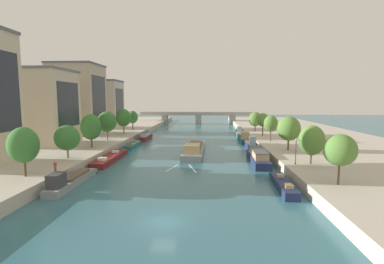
{
  "coord_description": "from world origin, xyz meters",
  "views": [
    {
      "loc": [
        4.3,
        -26.59,
        12.2
      ],
      "look_at": [
        0.0,
        53.08,
        2.88
      ],
      "focal_mm": 26.35,
      "sensor_mm": 36.0,
      "label": 1
    }
  ],
  "objects_px": {
    "moored_boat_left_lone": "(70,180)",
    "person_on_quay": "(55,166)",
    "tree_left_nearest": "(133,117)",
    "tree_right_past_mid": "(289,129)",
    "moored_boat_left_gap_after": "(133,145)",
    "bridge_far": "(198,116)",
    "moored_boat_right_upstream": "(250,145)",
    "tree_left_third": "(91,127)",
    "moored_boat_right_far": "(258,157)",
    "tree_right_second": "(312,140)",
    "tree_left_far": "(23,145)",
    "tree_right_third": "(271,124)",
    "moored_boat_left_upstream": "(111,158)",
    "tree_left_midway": "(107,122)",
    "tree_right_nearest": "(263,120)",
    "moored_boat_right_downstream": "(243,138)",
    "moored_boat_right_end": "(283,185)",
    "tree_right_far": "(255,119)",
    "tree_right_distant": "(340,150)",
    "moored_boat_left_far": "(146,136)",
    "lamppost_right_bank": "(296,150)",
    "moored_boat_right_lone": "(238,132)",
    "tree_left_second": "(124,118)",
    "tree_left_past_mid": "(67,138)",
    "barge_midriver": "(194,149)"
  },
  "relations": [
    {
      "from": "moored_boat_left_lone",
      "to": "person_on_quay",
      "type": "relative_size",
      "value": 7.97
    },
    {
      "from": "tree_left_nearest",
      "to": "tree_right_past_mid",
      "type": "xyz_separation_m",
      "value": [
        42.29,
        -36.77,
        0.15
      ]
    },
    {
      "from": "moored_boat_left_gap_after",
      "to": "bridge_far",
      "type": "height_order",
      "value": "bridge_far"
    },
    {
      "from": "moored_boat_right_upstream",
      "to": "tree_left_third",
      "type": "xyz_separation_m",
      "value": [
        -35.86,
        -10.2,
        5.19
      ]
    },
    {
      "from": "moored_boat_right_far",
      "to": "tree_right_second",
      "type": "bearing_deg",
      "value": -49.84
    },
    {
      "from": "tree_left_far",
      "to": "tree_right_third",
      "type": "relative_size",
      "value": 1.04
    },
    {
      "from": "moored_boat_left_upstream",
      "to": "tree_left_midway",
      "type": "distance_m",
      "value": 18.78
    },
    {
      "from": "moored_boat_left_lone",
      "to": "bridge_far",
      "type": "xyz_separation_m",
      "value": [
        14.91,
        101.54,
        2.87
      ]
    },
    {
      "from": "moored_boat_left_lone",
      "to": "tree_right_nearest",
      "type": "height_order",
      "value": "tree_right_nearest"
    },
    {
      "from": "moored_boat_left_gap_after",
      "to": "tree_right_second",
      "type": "distance_m",
      "value": 43.54
    },
    {
      "from": "moored_boat_right_downstream",
      "to": "tree_right_third",
      "type": "height_order",
      "value": "tree_right_third"
    },
    {
      "from": "moored_boat_right_end",
      "to": "tree_right_far",
      "type": "xyz_separation_m",
      "value": [
        5.52,
        56.12,
        5.04
      ]
    },
    {
      "from": "tree_right_distant",
      "to": "tree_left_third",
      "type": "bearing_deg",
      "value": 149.18
    },
    {
      "from": "tree_left_third",
      "to": "tree_right_far",
      "type": "height_order",
      "value": "tree_left_third"
    },
    {
      "from": "tree_right_distant",
      "to": "tree_right_third",
      "type": "xyz_separation_m",
      "value": [
        -0.37,
        36.0,
        0.11
      ]
    },
    {
      "from": "moored_boat_left_lone",
      "to": "moored_boat_left_far",
      "type": "distance_m",
      "value": 45.8
    },
    {
      "from": "moored_boat_right_far",
      "to": "tree_left_far",
      "type": "distance_m",
      "value": 39.26
    },
    {
      "from": "bridge_far",
      "to": "moored_boat_left_far",
      "type": "bearing_deg",
      "value": -104.27
    },
    {
      "from": "tree_right_second",
      "to": "lamppost_right_bank",
      "type": "relative_size",
      "value": 1.51
    },
    {
      "from": "moored_boat_right_lone",
      "to": "tree_right_second",
      "type": "bearing_deg",
      "value": -83.13
    },
    {
      "from": "tree_left_second",
      "to": "bridge_far",
      "type": "relative_size",
      "value": 0.13
    },
    {
      "from": "moored_boat_right_lone",
      "to": "moored_boat_right_far",
      "type": "bearing_deg",
      "value": -91.18
    },
    {
      "from": "moored_boat_right_far",
      "to": "moored_boat_right_upstream",
      "type": "relative_size",
      "value": 1.38
    },
    {
      "from": "moored_boat_left_gap_after",
      "to": "tree_right_second",
      "type": "xyz_separation_m",
      "value": [
        35.83,
        -24.22,
        5.04
      ]
    },
    {
      "from": "tree_left_midway",
      "to": "tree_left_second",
      "type": "distance_m",
      "value": 13.02
    },
    {
      "from": "moored_boat_left_lone",
      "to": "tree_left_past_mid",
      "type": "relative_size",
      "value": 2.18
    },
    {
      "from": "tree_right_second",
      "to": "tree_right_nearest",
      "type": "height_order",
      "value": "tree_right_nearest"
    },
    {
      "from": "moored_boat_left_gap_after",
      "to": "tree_left_midway",
      "type": "distance_m",
      "value": 8.94
    },
    {
      "from": "tree_right_far",
      "to": "lamppost_right_bank",
      "type": "bearing_deg",
      "value": -91.94
    },
    {
      "from": "tree_left_second",
      "to": "tree_left_past_mid",
      "type": "bearing_deg",
      "value": -89.29
    },
    {
      "from": "tree_left_midway",
      "to": "tree_right_third",
      "type": "distance_m",
      "value": 41.51
    },
    {
      "from": "tree_left_midway",
      "to": "tree_left_nearest",
      "type": "height_order",
      "value": "tree_left_midway"
    },
    {
      "from": "tree_right_distant",
      "to": "tree_right_second",
      "type": "distance_m",
      "value": 11.14
    },
    {
      "from": "moored_boat_left_far",
      "to": "tree_right_distant",
      "type": "distance_m",
      "value": 60.02
    },
    {
      "from": "lamppost_right_bank",
      "to": "bridge_far",
      "type": "distance_m",
      "value": 95.49
    },
    {
      "from": "tree_left_second",
      "to": "lamppost_right_bank",
      "type": "bearing_deg",
      "value": -44.01
    },
    {
      "from": "moored_boat_right_end",
      "to": "moored_boat_right_downstream",
      "type": "bearing_deg",
      "value": 89.71
    },
    {
      "from": "tree_left_second",
      "to": "bridge_far",
      "type": "xyz_separation_m",
      "value": [
        20.97,
        55.42,
        -2.93
      ]
    },
    {
      "from": "moored_boat_left_far",
      "to": "moored_boat_right_end",
      "type": "xyz_separation_m",
      "value": [
        28.92,
        -45.41,
        -0.48
      ]
    },
    {
      "from": "tree_left_midway",
      "to": "tree_right_nearest",
      "type": "height_order",
      "value": "tree_left_midway"
    },
    {
      "from": "moored_boat_right_end",
      "to": "tree_right_far",
      "type": "distance_m",
      "value": 56.61
    },
    {
      "from": "moored_boat_right_downstream",
      "to": "tree_left_far",
      "type": "relative_size",
      "value": 2.12
    },
    {
      "from": "tree_left_midway",
      "to": "lamppost_right_bank",
      "type": "distance_m",
      "value": 47.33
    },
    {
      "from": "tree_left_nearest",
      "to": "tree_right_distant",
      "type": "distance_m",
      "value": 73.43
    },
    {
      "from": "tree_right_past_mid",
      "to": "tree_right_far",
      "type": "relative_size",
      "value": 1.12
    },
    {
      "from": "moored_boat_left_upstream",
      "to": "tree_right_second",
      "type": "xyz_separation_m",
      "value": [
        36.03,
        -8.31,
        5.05
      ]
    },
    {
      "from": "barge_midriver",
      "to": "lamppost_right_bank",
      "type": "xyz_separation_m",
      "value": [
        17.23,
        -17.51,
        3.07
      ]
    },
    {
      "from": "moored_boat_right_far",
      "to": "tree_right_far",
      "type": "xyz_separation_m",
      "value": [
        6.09,
        40.05,
        4.49
      ]
    },
    {
      "from": "barge_midriver",
      "to": "moored_boat_left_lone",
      "type": "height_order",
      "value": "barge_midriver"
    },
    {
      "from": "tree_left_midway",
      "to": "tree_right_nearest",
      "type": "relative_size",
      "value": 1.14
    }
  ]
}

